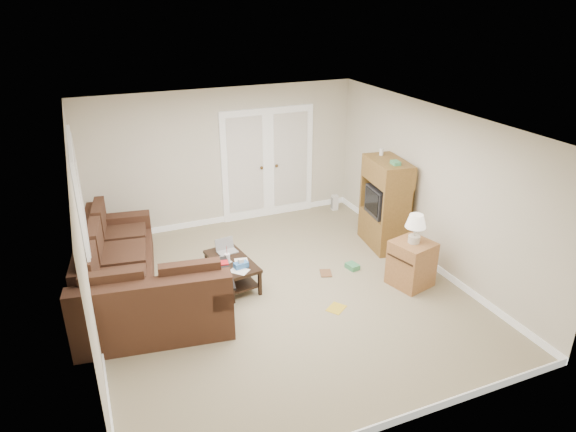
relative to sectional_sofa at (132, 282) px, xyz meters
name	(u,v)px	position (x,y,z in m)	size (l,w,h in m)	color
floor	(281,293)	(1.98, -0.52, -0.35)	(5.50, 5.50, 0.00)	tan
ceiling	(279,122)	(1.98, -0.52, 2.15)	(5.00, 5.50, 0.02)	white
wall_left	(83,246)	(-0.52, -0.52, 0.90)	(0.02, 5.50, 2.50)	beige
wall_right	(432,188)	(4.48, -0.52, 0.90)	(0.02, 5.50, 2.50)	beige
wall_back	(223,158)	(1.98, 2.23, 0.90)	(5.00, 0.02, 2.50)	beige
wall_front	(394,326)	(1.98, -3.27, 0.90)	(5.00, 0.02, 2.50)	beige
baseboards	(281,290)	(1.98, -0.52, -0.30)	(5.00, 5.50, 0.10)	white
french_doors	(268,164)	(2.83, 2.19, 0.68)	(1.80, 0.05, 2.13)	white
window_left	(79,194)	(-0.48, 0.48, 1.20)	(0.05, 1.92, 1.42)	white
sectional_sofa	(132,282)	(0.00, 0.00, 0.00)	(2.06, 3.17, 0.90)	#45281A
coffee_table	(232,271)	(1.42, -0.01, -0.13)	(0.63, 1.06, 0.68)	black
tv_armoire	(385,203)	(4.18, 0.25, 0.41)	(0.63, 1.00, 1.63)	brown
side_cabinet	(412,260)	(3.85, -1.04, 0.05)	(0.65, 0.65, 1.13)	#A76E3D
space_heater	(335,203)	(4.13, 1.93, -0.20)	(0.12, 0.10, 0.31)	white
floor_magazine	(336,308)	(2.54, -1.19, -0.35)	(0.26, 0.21, 0.01)	gold
floor_greenbox	(352,266)	(3.29, -0.30, -0.31)	(0.15, 0.20, 0.08)	#43955F
floor_book	(320,273)	(2.75, -0.26, -0.35)	(0.17, 0.23, 0.02)	brown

